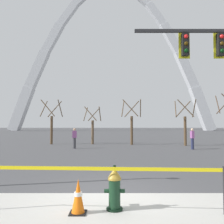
{
  "coord_description": "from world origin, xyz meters",
  "views": [
    {
      "loc": [
        0.06,
        -6.75,
        1.9
      ],
      "look_at": [
        0.04,
        5.0,
        2.5
      ],
      "focal_mm": 38.58,
      "sensor_mm": 36.0,
      "label": 1
    }
  ],
  "objects": [
    {
      "name": "traffic_cone_by_hydrant",
      "position": [
        -0.66,
        -1.54,
        0.36
      ],
      "size": [
        0.36,
        0.36,
        0.73
      ],
      "color": "black",
      "rests_on": "ground"
    },
    {
      "name": "tree_center_right",
      "position": [
        6.57,
        14.68,
        1.81
      ],
      "size": [
        1.88,
        1.89,
        4.08
      ],
      "color": "brown",
      "rests_on": "ground"
    },
    {
      "name": "ground_plane",
      "position": [
        0.0,
        0.0,
        0.0
      ],
      "size": [
        240.0,
        240.0,
        0.0
      ],
      "primitive_type": "plane",
      "color": "#474749"
    },
    {
      "name": "pedestrian_standing_center",
      "position": [
        -2.88,
        12.13,
        0.82
      ],
      "size": [
        0.37,
        0.26,
        1.59
      ],
      "color": "#38383D",
      "rests_on": "ground"
    },
    {
      "name": "tree_left_mid",
      "position": [
        -1.8,
        16.32,
        1.58
      ],
      "size": [
        1.66,
        1.67,
        3.57
      ],
      "color": "brown",
      "rests_on": "ground"
    },
    {
      "name": "monument_arch",
      "position": [
        0.0,
        65.45,
        20.59
      ],
      "size": [
        61.69,
        2.89,
        46.45
      ],
      "color": "silver",
      "rests_on": "ground"
    },
    {
      "name": "tree_far_left",
      "position": [
        -5.73,
        16.31,
        1.87
      ],
      "size": [
        1.94,
        1.95,
        4.22
      ],
      "color": "brown",
      "rests_on": "ground"
    },
    {
      "name": "tree_center_left",
      "position": [
        1.89,
        15.66,
        1.85
      ],
      "size": [
        1.92,
        1.93,
        4.17
      ],
      "color": "brown",
      "rests_on": "ground"
    },
    {
      "name": "fire_hydrant",
      "position": [
        0.12,
        -1.33,
        0.47
      ],
      "size": [
        0.46,
        0.48,
        0.99
      ],
      "color": "black",
      "rests_on": "ground"
    },
    {
      "name": "pedestrian_walking_left",
      "position": [
        6.16,
        11.54,
        0.82
      ],
      "size": [
        0.23,
        0.36,
        1.59
      ],
      "color": "#232847",
      "rests_on": "ground"
    },
    {
      "name": "caution_tape_barrier",
      "position": [
        -0.05,
        -1.46,
        0.69
      ],
      "size": [
        5.0,
        0.34,
        1.01
      ],
      "color": "#232326",
      "rests_on": "ground"
    }
  ]
}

